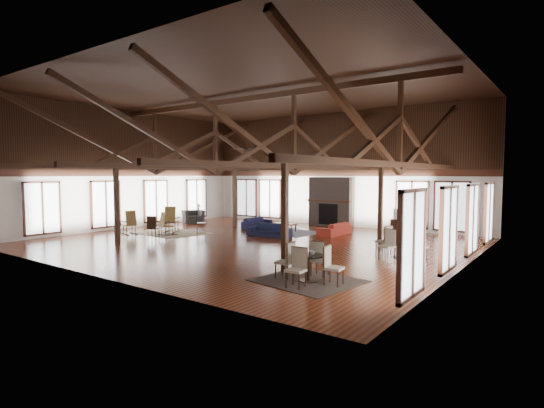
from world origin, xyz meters
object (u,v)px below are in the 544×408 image
Objects in this scene: sofa_orange at (335,229)px; cafe_table_near at (309,263)px; tv_console at (404,226)px; armchair at (193,217)px; sofa_navy_left at (257,223)px; sofa_navy_front at (269,230)px; coffee_table at (286,224)px; cafe_table_far at (401,243)px.

cafe_table_near is (3.40, -7.87, 0.20)m from sofa_orange.
tv_console is at bearing 96.66° from cafe_table_near.
tv_console is (10.72, 3.54, -0.08)m from armchair.
sofa_navy_left is at bearing 134.98° from cafe_table_near.
armchair is (-6.46, 1.53, 0.08)m from sofa_navy_front.
sofa_navy_left is at bearing -156.14° from tv_console.
sofa_navy_left is 11.19m from cafe_table_near.
sofa_orange is (4.51, -0.04, 0.03)m from sofa_navy_left.
cafe_table_near reaches higher than coffee_table.
armchair is at bearing -83.87° from sofa_orange.
sofa_orange is 2.46m from coffee_table.
sofa_navy_front is 6.42m from cafe_table_far.
cafe_table_near is 1.62× the size of tv_console.
tv_console is at bearing -43.04° from armchair.
sofa_navy_left is 4.51m from sofa_orange.
coffee_table is (-0.31, 1.73, 0.07)m from sofa_navy_front.
tv_console is (4.26, 5.07, 0.00)m from sofa_navy_front.
cafe_table_near reaches higher than sofa_navy_front.
sofa_navy_front is 1.76m from coffee_table.
tv_console is (-1.27, 10.85, -0.19)m from cafe_table_near.
armchair is (-8.58, -0.57, 0.08)m from sofa_orange.
coffee_table is 9.50m from cafe_table_near.
armchair is at bearing 100.15° from sofa_navy_left.
cafe_table_near reaches higher than tv_console.
sofa_navy_front is 6.62m from tv_console.
sofa_navy_front reaches higher than coffee_table.
sofa_navy_left is at bearing -88.11° from sofa_orange.
sofa_navy_front is 7.99m from cafe_table_near.
sofa_navy_front is at bearing -73.56° from coffee_table.
armchair is at bearing 161.87° from sofa_navy_front.
sofa_orange reaches higher than coffee_table.
sofa_navy_front is 1.68× the size of tv_console.
sofa_navy_left is at bearing -52.91° from armchair.
sofa_navy_front is at bearing -74.67° from armchair.
cafe_table_near is at bearing -92.69° from armchair.
sofa_orange is 8.58m from cafe_table_near.
coffee_table is 0.98× the size of tv_console.
sofa_navy_left is 0.94× the size of cafe_table_near.
coffee_table is at bearing 156.19° from cafe_table_far.
sofa_navy_left is (-2.38, 2.14, -0.03)m from sofa_navy_front.
armchair is at bearing 148.62° from cafe_table_near.
sofa_navy_front is 1.11× the size of sofa_navy_left.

